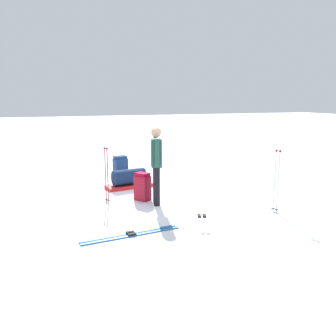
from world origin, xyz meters
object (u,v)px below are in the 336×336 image
(ski_pair_near, at_px, (202,217))
(gear_sled, at_px, (129,179))
(skier_standing, at_px, (156,162))
(backpack_bright, at_px, (143,187))
(backpack_large_dark, at_px, (121,169))
(ski_pair_far, at_px, (131,234))
(ski_poles_planted_near, at_px, (107,172))
(ski_poles_planted_far, at_px, (277,178))

(ski_pair_near, distance_m, gear_sled, 2.90)
(skier_standing, bearing_deg, backpack_bright, 25.61)
(skier_standing, distance_m, backpack_large_dark, 2.51)
(ski_pair_near, distance_m, ski_pair_far, 1.59)
(backpack_bright, relative_size, gear_sled, 0.51)
(backpack_large_dark, xyz_separation_m, ski_poles_planted_near, (-1.90, 0.76, 0.34))
(skier_standing, height_order, ski_poles_planted_far, skier_standing)
(ski_poles_planted_far, bearing_deg, backpack_bright, 52.08)
(backpack_large_dark, xyz_separation_m, backpack_bright, (-2.02, -0.03, -0.04))
(ski_poles_planted_near, bearing_deg, ski_pair_far, 179.72)
(ski_poles_planted_near, bearing_deg, ski_pair_near, -137.71)
(ski_pair_far, bearing_deg, gear_sled, -14.27)
(ski_pair_near, relative_size, ski_poles_planted_near, 1.34)
(ski_pair_near, relative_size, backpack_large_dark, 2.31)
(ski_pair_far, relative_size, gear_sled, 1.39)
(gear_sled, bearing_deg, skier_standing, -173.47)
(skier_standing, xyz_separation_m, ski_poles_planted_far, (-1.38, -2.10, -0.23))
(backpack_bright, bearing_deg, skier_standing, -154.39)
(ski_pair_near, height_order, gear_sled, gear_sled)
(ski_pair_far, xyz_separation_m, gear_sled, (3.18, -0.81, 0.21))
(ski_pair_far, bearing_deg, ski_poles_planted_far, -87.11)
(ski_pair_far, height_order, gear_sled, gear_sled)
(backpack_bright, xyz_separation_m, ski_poles_planted_near, (0.12, 0.79, 0.38))
(ski_pair_far, bearing_deg, backpack_large_dark, -11.00)
(ski_poles_planted_far, xyz_separation_m, gear_sled, (3.03, 2.29, -0.50))
(ski_pair_near, relative_size, gear_sled, 1.32)
(ski_pair_near, relative_size, backpack_bright, 2.60)
(ski_pair_far, xyz_separation_m, backpack_large_dark, (3.96, -0.77, 0.34))
(backpack_bright, bearing_deg, backpack_large_dark, 0.90)
(backpack_large_dark, bearing_deg, gear_sled, -177.12)
(backpack_bright, bearing_deg, ski_poles_planted_far, -127.92)
(ski_pair_near, relative_size, ski_poles_planted_far, 1.29)
(ski_pair_near, height_order, ski_poles_planted_near, ski_poles_planted_near)
(backpack_bright, distance_m, gear_sled, 1.24)
(skier_standing, bearing_deg, backpack_large_dark, 5.36)
(ski_pair_far, xyz_separation_m, ski_poles_planted_near, (2.07, -0.01, 0.68))
(ski_pair_far, distance_m, backpack_large_dark, 4.05)
(backpack_large_dark, relative_size, ski_poles_planted_near, 0.58)
(skier_standing, bearing_deg, ski_pair_far, 147.04)
(ski_pair_far, distance_m, ski_poles_planted_far, 3.18)
(backpack_bright, relative_size, ski_poles_planted_far, 0.50)
(backpack_bright, bearing_deg, ski_pair_far, 157.61)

